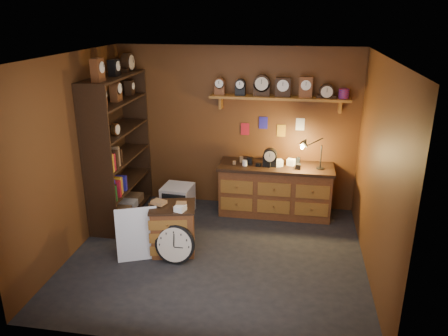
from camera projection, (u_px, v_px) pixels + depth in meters
floor at (217, 255)px, 6.10m from camera, size 4.00×4.00×0.00m
room_shell at (222, 134)px, 5.61m from camera, size 4.02×3.62×2.71m
shelving_unit at (116, 143)px, 6.86m from camera, size 0.47×1.60×2.58m
workbench at (275, 187)px, 7.19m from camera, size 1.86×0.66×1.36m
low_cabinet at (173, 227)px, 6.06m from camera, size 0.71×0.64×0.79m
big_round_clock at (175, 244)px, 5.84m from camera, size 0.54×0.17×0.54m
white_panel at (139, 258)px, 6.02m from camera, size 0.58×0.36×0.74m
mini_fridge at (178, 200)px, 7.26m from camera, size 0.51×0.53×0.49m
floor_box_a at (174, 235)px, 6.47m from camera, size 0.29×0.26×0.15m
floor_box_b at (146, 238)px, 6.41m from camera, size 0.27×0.30×0.13m
floor_box_c at (157, 210)px, 7.24m from camera, size 0.33×0.31×0.20m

